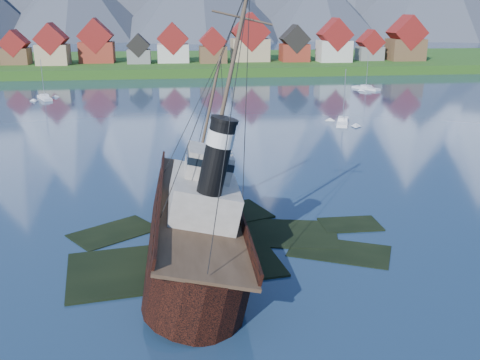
{
  "coord_description": "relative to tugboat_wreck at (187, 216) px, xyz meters",
  "views": [
    {
      "loc": [
        -2.62,
        -44.2,
        21.19
      ],
      "look_at": [
        3.67,
        6.0,
        5.0
      ],
      "focal_mm": 40.0,
      "sensor_mm": 36.0,
      "label": 1
    }
  ],
  "objects": [
    {
      "name": "ground",
      "position": [
        1.75,
        -1.64,
        -3.14
      ],
      "size": [
        1400.0,
        1400.0,
        0.0
      ],
      "primitive_type": "plane",
      "color": "#1A2F49",
      "rests_on": "ground"
    },
    {
      "name": "shoal",
      "position": [
        3.52,
        0.52,
        -3.48
      ],
      "size": [
        31.71,
        21.24,
        1.14
      ],
      "color": "black",
      "rests_on": "ground"
    },
    {
      "name": "shore_bank",
      "position": [
        1.75,
        168.36,
        -3.14
      ],
      "size": [
        600.0,
        80.0,
        3.2
      ],
      "primitive_type": "cube",
      "color": "#1B4B15",
      "rests_on": "ground"
    },
    {
      "name": "seawall",
      "position": [
        1.75,
        130.36,
        -3.14
      ],
      "size": [
        600.0,
        2.5,
        2.0
      ],
      "primitive_type": "cube",
      "color": "#3F3D38",
      "rests_on": "ground"
    },
    {
      "name": "town",
      "position": [
        -31.37,
        150.55,
        5.85
      ],
      "size": [
        250.96,
        16.69,
        17.3
      ],
      "color": "maroon",
      "rests_on": "ground"
    },
    {
      "name": "tugboat_wreck",
      "position": [
        0.0,
        0.0,
        0.0
      ],
      "size": [
        7.33,
        31.57,
        25.01
      ],
      "rotation": [
        0.0,
        0.22,
        -0.01
      ],
      "color": "black",
      "rests_on": "ground"
    },
    {
      "name": "sailboat_c",
      "position": [
        -32.45,
        91.1,
        -2.91
      ],
      "size": [
        5.06,
        7.87,
        10.03
      ],
      "rotation": [
        0.0,
        0.0,
        0.44
      ],
      "color": "silver",
      "rests_on": "ground"
    },
    {
      "name": "sailboat_d",
      "position": [
        31.64,
        53.01,
        -2.88
      ],
      "size": [
        4.64,
        8.24,
        10.97
      ],
      "rotation": [
        0.0,
        0.0,
        -0.35
      ],
      "color": "silver",
      "rests_on": "ground"
    },
    {
      "name": "sailboat_e",
      "position": [
        52.35,
        97.53,
        -2.92
      ],
      "size": [
        6.11,
        8.5,
        9.94
      ],
      "rotation": [
        0.0,
        0.0,
        0.52
      ],
      "color": "silver",
      "rests_on": "ground"
    }
  ]
}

